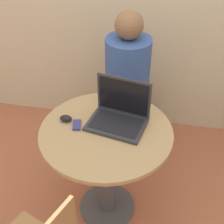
% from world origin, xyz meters
% --- Properties ---
extents(ground_plane, '(12.00, 12.00, 0.00)m').
position_xyz_m(ground_plane, '(0.00, 0.00, 0.00)').
color(ground_plane, '#B26042').
extents(round_table, '(0.79, 0.79, 0.74)m').
position_xyz_m(round_table, '(0.00, 0.00, 0.53)').
color(round_table, '#4C4C51').
rests_on(round_table, ground_plane).
extents(laptop, '(0.37, 0.30, 0.27)m').
position_xyz_m(laptop, '(0.06, 0.09, 0.80)').
color(laptop, '#2D2D33').
rests_on(laptop, round_table).
extents(cell_phone, '(0.06, 0.10, 0.02)m').
position_xyz_m(cell_phone, '(-0.18, 0.01, 0.75)').
color(cell_phone, navy).
rests_on(cell_phone, round_table).
extents(computer_mouse, '(0.08, 0.05, 0.04)m').
position_xyz_m(computer_mouse, '(-0.25, 0.04, 0.76)').
color(computer_mouse, black).
rests_on(computer_mouse, round_table).
extents(person_seated, '(0.33, 0.51, 1.23)m').
position_xyz_m(person_seated, '(0.04, 0.68, 0.52)').
color(person_seated, brown).
rests_on(person_seated, ground_plane).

